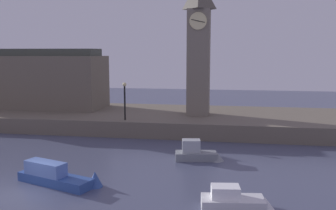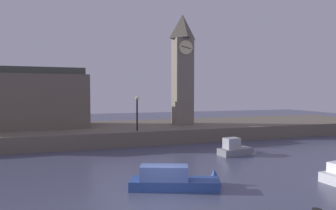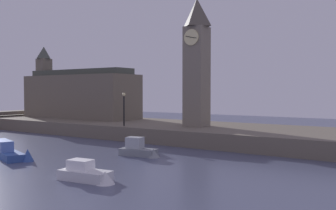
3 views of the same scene
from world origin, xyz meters
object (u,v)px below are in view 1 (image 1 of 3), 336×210
object	(u,v)px
streetlamp	(125,96)
boat_ferry_white	(240,202)
clock_tower	(199,45)
boat_cruiser_grey	(200,154)
boat_tour_blue	(62,177)
parliament_hall	(26,79)

from	to	relation	value
streetlamp	boat_ferry_white	world-z (taller)	streetlamp
clock_tower	boat_cruiser_grey	xyz separation A→B (m)	(1.08, -11.01, -7.99)
streetlamp	boat_tour_blue	world-z (taller)	streetlamp
parliament_hall	boat_ferry_white	size ratio (longest dim) A/B	4.46
parliament_hall	boat_tour_blue	world-z (taller)	parliament_hall
streetlamp	boat_tour_blue	bearing A→B (deg)	-90.23
parliament_hall	streetlamp	distance (m)	14.91
parliament_hall	clock_tower	bearing A→B (deg)	-5.86
clock_tower	boat_ferry_white	world-z (taller)	clock_tower
streetlamp	boat_cruiser_grey	size ratio (longest dim) A/B	0.94
boat_tour_blue	clock_tower	bearing A→B (deg)	69.51
boat_ferry_white	streetlamp	bearing A→B (deg)	124.05
boat_tour_blue	streetlamp	bearing A→B (deg)	89.77
boat_cruiser_grey	boat_ferry_white	distance (m)	8.78
boat_tour_blue	boat_ferry_white	xyz separation A→B (m)	(10.32, -1.86, -0.06)
clock_tower	boat_cruiser_grey	bearing A→B (deg)	-84.41
clock_tower	streetlamp	xyz separation A→B (m)	(-6.49, -4.17, -4.74)
boat_tour_blue	parliament_hall	bearing A→B (deg)	124.51
parliament_hall	boat_cruiser_grey	xyz separation A→B (m)	(21.07, -13.07, -4.30)
parliament_hall	streetlamp	size ratio (longest dim) A/B	4.91
boat_tour_blue	boat_cruiser_grey	distance (m)	10.01
streetlamp	boat_ferry_white	bearing A→B (deg)	-55.95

